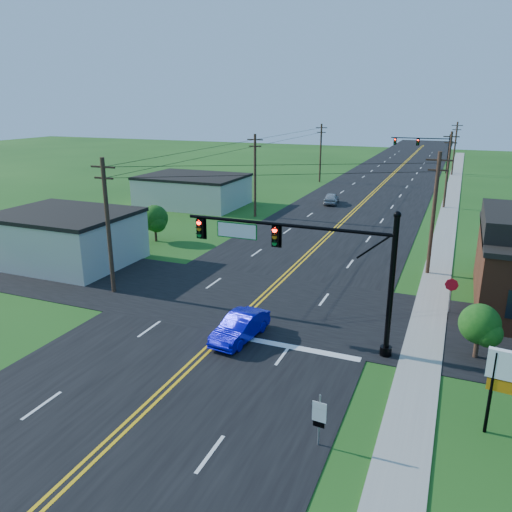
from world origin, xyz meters
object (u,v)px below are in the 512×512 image
at_px(blue_car, 240,328).
at_px(stop_sign, 451,288).
at_px(signal_mast_main, 304,256).
at_px(signal_mast_far, 423,147).
at_px(route_sign, 319,417).

height_order(blue_car, stop_sign, stop_sign).
xyz_separation_m(signal_mast_main, signal_mast_far, (0.10, 72.00, -0.20)).
relative_size(route_sign, stop_sign, 0.98).
bearing_deg(signal_mast_far, route_sign, -87.81).
relative_size(signal_mast_main, route_sign, 5.20).
relative_size(signal_mast_far, blue_car, 2.57).
height_order(blue_car, route_sign, route_sign).
xyz_separation_m(signal_mast_main, stop_sign, (7.21, 6.92, -3.15)).
bearing_deg(blue_car, stop_sign, 44.50).
relative_size(blue_car, stop_sign, 1.93).
bearing_deg(stop_sign, route_sign, -106.00).
height_order(signal_mast_main, route_sign, signal_mast_main).
height_order(route_sign, stop_sign, stop_sign).
distance_m(signal_mast_main, route_sign, 9.30).
bearing_deg(stop_sign, signal_mast_far, 95.39).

